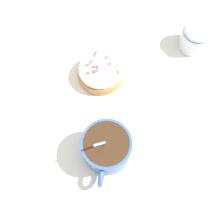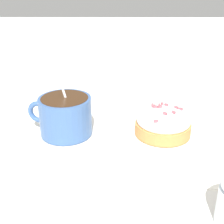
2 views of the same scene
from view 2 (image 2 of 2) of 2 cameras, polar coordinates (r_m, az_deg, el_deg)
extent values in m
plane|color=silver|center=(0.56, 0.39, -4.17)|extent=(3.00, 3.00, 0.00)
cube|color=white|center=(0.55, 0.39, -4.03)|extent=(0.32, 0.31, 0.00)
cylinder|color=#335184|center=(0.55, -8.50, -0.69)|extent=(0.09, 0.09, 0.07)
cylinder|color=#331E0F|center=(0.53, -8.68, 2.02)|extent=(0.08, 0.08, 0.01)
torus|color=#335184|center=(0.57, -13.28, -0.01)|extent=(0.04, 0.02, 0.04)
ellipsoid|color=silver|center=(0.58, -9.85, -2.02)|extent=(0.03, 0.03, 0.01)
cylinder|color=silver|center=(0.53, -8.28, 1.56)|extent=(0.04, 0.04, 0.10)
cylinder|color=#B2753D|center=(0.55, 9.24, -2.99)|extent=(0.10, 0.10, 0.02)
ellipsoid|color=white|center=(0.55, 9.36, -1.37)|extent=(0.09, 0.09, 0.04)
cube|color=#EA4C56|center=(0.51, 8.01, -1.64)|extent=(0.01, 0.00, 0.00)
cube|color=#EA4C56|center=(0.54, 7.92, 0.95)|extent=(0.01, 0.00, 0.00)
cube|color=#EA4C56|center=(0.54, 8.72, 0.96)|extent=(0.01, 0.01, 0.00)
cube|color=#EA4C56|center=(0.55, 12.44, 0.55)|extent=(0.01, 0.01, 0.00)
cube|color=#EA4C56|center=(0.55, 7.55, 1.10)|extent=(0.01, 0.01, 0.00)
cube|color=#EA4C56|center=(0.56, 7.32, 1.32)|extent=(0.00, 0.01, 0.00)
cube|color=#EA4C56|center=(0.55, 11.66, 0.83)|extent=(0.01, 0.01, 0.00)
cube|color=#EA4C56|center=(0.56, 9.88, 1.30)|extent=(0.01, 0.01, 0.00)
cube|color=#EA4C56|center=(0.53, 11.18, -0.04)|extent=(0.01, 0.01, 0.00)
cube|color=#EA4C56|center=(0.55, 8.64, 1.23)|extent=(0.00, 0.01, 0.00)
cube|color=#EA4C56|center=(0.56, 9.15, 1.47)|extent=(0.00, 0.01, 0.00)
cube|color=#EA4C56|center=(0.52, 9.63, -0.26)|extent=(0.01, 0.01, 0.00)
camera|label=1|loc=(0.58, -29.14, 46.50)|focal=42.00mm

